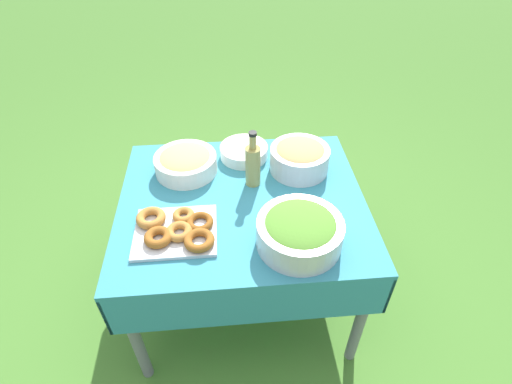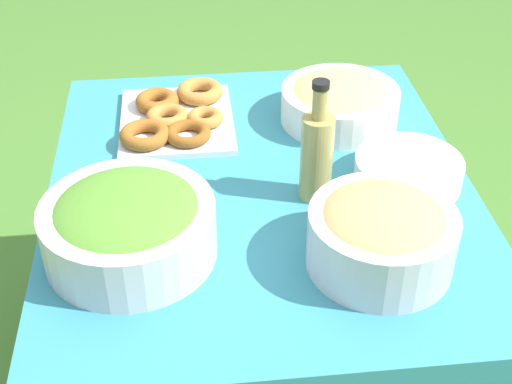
{
  "view_description": "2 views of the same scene",
  "coord_description": "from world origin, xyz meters",
  "px_view_note": "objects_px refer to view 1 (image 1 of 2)",
  "views": [
    {
      "loc": [
        -0.05,
        -1.33,
        1.91
      ],
      "look_at": [
        0.06,
        -0.04,
        0.79
      ],
      "focal_mm": 28.0,
      "sensor_mm": 36.0,
      "label": 1
    },
    {
      "loc": [
        1.3,
        -0.15,
        1.64
      ],
      "look_at": [
        0.07,
        -0.02,
        0.74
      ],
      "focal_mm": 50.0,
      "sensor_mm": 36.0,
      "label": 2
    }
  ],
  "objects_px": {
    "olive_oil_bottle": "(253,164)",
    "salad_bowl": "(300,231)",
    "bread_bowl": "(300,157)",
    "donut_platter": "(176,230)",
    "pasta_bowl": "(186,162)",
    "plate_stack": "(244,152)"
  },
  "relations": [
    {
      "from": "olive_oil_bottle",
      "to": "salad_bowl",
      "type": "bearing_deg",
      "value": -69.08
    },
    {
      "from": "olive_oil_bottle",
      "to": "bread_bowl",
      "type": "height_order",
      "value": "olive_oil_bottle"
    },
    {
      "from": "donut_platter",
      "to": "olive_oil_bottle",
      "type": "bearing_deg",
      "value": 41.28
    },
    {
      "from": "olive_oil_bottle",
      "to": "pasta_bowl",
      "type": "bearing_deg",
      "value": 159.29
    },
    {
      "from": "plate_stack",
      "to": "olive_oil_bottle",
      "type": "relative_size",
      "value": 0.86
    },
    {
      "from": "donut_platter",
      "to": "salad_bowl",
      "type": "bearing_deg",
      "value": -11.17
    },
    {
      "from": "pasta_bowl",
      "to": "donut_platter",
      "type": "distance_m",
      "value": 0.42
    },
    {
      "from": "donut_platter",
      "to": "olive_oil_bottle",
      "type": "distance_m",
      "value": 0.46
    },
    {
      "from": "donut_platter",
      "to": "plate_stack",
      "type": "height_order",
      "value": "plate_stack"
    },
    {
      "from": "plate_stack",
      "to": "olive_oil_bottle",
      "type": "xyz_separation_m",
      "value": [
        0.03,
        -0.22,
        0.08
      ]
    },
    {
      "from": "pasta_bowl",
      "to": "donut_platter",
      "type": "xyz_separation_m",
      "value": [
        -0.02,
        -0.42,
        -0.03
      ]
    },
    {
      "from": "pasta_bowl",
      "to": "donut_platter",
      "type": "relative_size",
      "value": 0.82
    },
    {
      "from": "pasta_bowl",
      "to": "plate_stack",
      "type": "height_order",
      "value": "pasta_bowl"
    },
    {
      "from": "salad_bowl",
      "to": "pasta_bowl",
      "type": "xyz_separation_m",
      "value": [
        -0.46,
        0.51,
        -0.02
      ]
    },
    {
      "from": "salad_bowl",
      "to": "olive_oil_bottle",
      "type": "distance_m",
      "value": 0.42
    },
    {
      "from": "plate_stack",
      "to": "olive_oil_bottle",
      "type": "distance_m",
      "value": 0.23
    },
    {
      "from": "olive_oil_bottle",
      "to": "bread_bowl",
      "type": "bearing_deg",
      "value": 20.24
    },
    {
      "from": "salad_bowl",
      "to": "bread_bowl",
      "type": "distance_m",
      "value": 0.49
    },
    {
      "from": "salad_bowl",
      "to": "bread_bowl",
      "type": "relative_size",
      "value": 1.19
    },
    {
      "from": "donut_platter",
      "to": "olive_oil_bottle",
      "type": "xyz_separation_m",
      "value": [
        0.34,
        0.3,
        0.09
      ]
    },
    {
      "from": "plate_stack",
      "to": "bread_bowl",
      "type": "height_order",
      "value": "bread_bowl"
    },
    {
      "from": "salad_bowl",
      "to": "plate_stack",
      "type": "bearing_deg",
      "value": 106.3
    }
  ]
}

